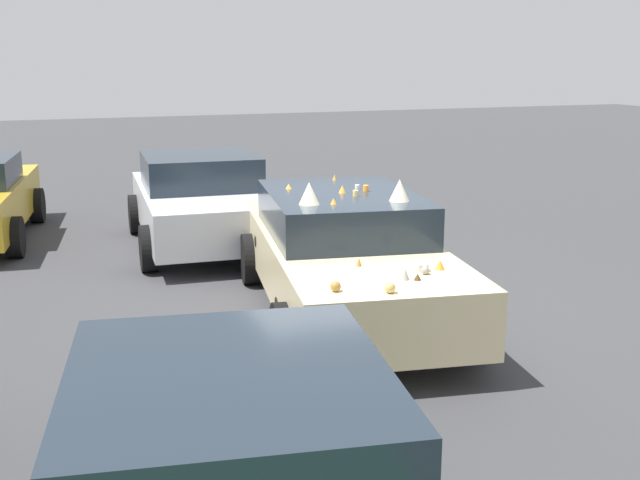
{
  "coord_description": "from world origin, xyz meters",
  "views": [
    {
      "loc": [
        -7.79,
        3.23,
        2.9
      ],
      "look_at": [
        0.0,
        0.3,
        0.9
      ],
      "focal_mm": 43.45,
      "sensor_mm": 36.0,
      "label": 1
    }
  ],
  "objects": [
    {
      "name": "art_car_decorated",
      "position": [
        0.04,
        -0.01,
        0.71
      ],
      "size": [
        4.89,
        2.58,
        1.61
      ],
      "rotation": [
        0.0,
        0.0,
        2.98
      ],
      "color": "beige",
      "rests_on": "ground"
    },
    {
      "name": "parked_sedan_behind_right",
      "position": [
        3.8,
        0.81,
        0.71
      ],
      "size": [
        4.04,
        2.28,
        1.41
      ],
      "rotation": [
        0.0,
        0.0,
        3.08
      ],
      "color": "silver",
      "rests_on": "ground"
    },
    {
      "name": "ground_plane",
      "position": [
        0.0,
        0.0,
        0.0
      ],
      "size": [
        60.0,
        60.0,
        0.0
      ],
      "primitive_type": "plane",
      "color": "#38383A"
    }
  ]
}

